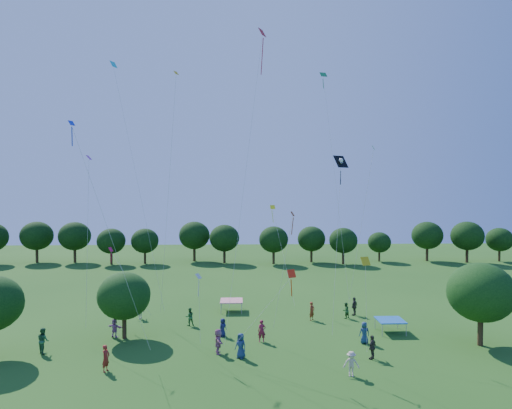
# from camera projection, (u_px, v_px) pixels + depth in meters

# --- Properties ---
(near_tree_north) EXTENTS (4.23, 4.23, 5.39)m
(near_tree_north) POSITION_uv_depth(u_px,v_px,m) (124.00, 296.00, 36.87)
(near_tree_north) COLOR #422B19
(near_tree_north) RESTS_ON ground
(near_tree_east) EXTENTS (5.05, 5.05, 6.42)m
(near_tree_east) POSITION_uv_depth(u_px,v_px,m) (481.00, 292.00, 35.17)
(near_tree_east) COLOR #422B19
(near_tree_east) RESTS_ON ground
(treeline) EXTENTS (88.01, 8.77, 6.77)m
(treeline) POSITION_uv_depth(u_px,v_px,m) (237.00, 238.00, 74.67)
(treeline) COLOR #422B19
(treeline) RESTS_ON ground
(tent_red_stripe) EXTENTS (2.20, 2.20, 1.10)m
(tent_red_stripe) POSITION_uv_depth(u_px,v_px,m) (231.00, 301.00, 45.16)
(tent_red_stripe) COLOR red
(tent_red_stripe) RESTS_ON ground
(tent_blue) EXTENTS (2.20, 2.20, 1.10)m
(tent_blue) POSITION_uv_depth(u_px,v_px,m) (390.00, 320.00, 38.47)
(tent_blue) COLOR #1957A8
(tent_blue) RESTS_ON ground
(crowd_person_0) EXTENTS (0.88, 0.53, 1.70)m
(crowd_person_0) POSITION_uv_depth(u_px,v_px,m) (364.00, 333.00, 35.74)
(crowd_person_0) COLOR navy
(crowd_person_0) RESTS_ON ground
(crowd_person_1) EXTENTS (0.61, 0.76, 1.78)m
(crowd_person_1) POSITION_uv_depth(u_px,v_px,m) (106.00, 358.00, 30.25)
(crowd_person_1) COLOR maroon
(crowd_person_1) RESTS_ON ground
(crowd_person_2) EXTENTS (0.83, 0.73, 1.48)m
(crowd_person_2) POSITION_uv_depth(u_px,v_px,m) (346.00, 310.00, 42.65)
(crowd_person_2) COLOR #275926
(crowd_person_2) RESTS_ON ground
(crowd_person_3) EXTENTS (1.00, 1.00, 1.50)m
(crowd_person_3) POSITION_uv_depth(u_px,v_px,m) (140.00, 311.00, 42.45)
(crowd_person_3) COLOR #B2A58F
(crowd_person_3) RESTS_ON ground
(crowd_person_4) EXTENTS (1.00, 1.07, 1.72)m
(crowd_person_4) POSITION_uv_depth(u_px,v_px,m) (372.00, 347.00, 32.44)
(crowd_person_4) COLOR #36302B
(crowd_person_4) RESTS_ON ground
(crowd_person_5) EXTENTS (0.83, 1.78, 1.84)m
(crowd_person_5) POSITION_uv_depth(u_px,v_px,m) (218.00, 341.00, 33.54)
(crowd_person_5) COLOR #AC6489
(crowd_person_5) RESTS_ON ground
(crowd_person_6) EXTENTS (0.79, 0.81, 1.49)m
(crowd_person_6) POSITION_uv_depth(u_px,v_px,m) (223.00, 327.00, 37.45)
(crowd_person_6) COLOR #1A1E4E
(crowd_person_6) RESTS_ON ground
(crowd_person_7) EXTENTS (0.74, 0.74, 1.71)m
(crowd_person_7) POSITION_uv_depth(u_px,v_px,m) (312.00, 311.00, 42.01)
(crowd_person_7) COLOR maroon
(crowd_person_7) RESTS_ON ground
(crowd_person_8) EXTENTS (1.01, 1.00, 1.87)m
(crowd_person_8) POSITION_uv_depth(u_px,v_px,m) (43.00, 340.00, 33.67)
(crowd_person_8) COLOR #2A6238
(crowd_person_8) RESTS_ON ground
(crowd_person_9) EXTENTS (1.12, 0.61, 1.63)m
(crowd_person_9) POSITION_uv_depth(u_px,v_px,m) (351.00, 364.00, 29.49)
(crowd_person_9) COLOR beige
(crowd_person_9) RESTS_ON ground
(crowd_person_10) EXTENTS (1.02, 1.09, 1.75)m
(crowd_person_10) POSITION_uv_depth(u_px,v_px,m) (354.00, 306.00, 43.65)
(crowd_person_10) COLOR #36312B
(crowd_person_10) RESTS_ON ground
(crowd_person_11) EXTENTS (1.50, 1.03, 1.52)m
(crowd_person_11) POSITION_uv_depth(u_px,v_px,m) (115.00, 328.00, 37.25)
(crowd_person_11) COLOR #A461A6
(crowd_person_11) RESTS_ON ground
(crowd_person_12) EXTENTS (1.00, 0.88, 1.79)m
(crowd_person_12) POSITION_uv_depth(u_px,v_px,m) (241.00, 346.00, 32.66)
(crowd_person_12) COLOR navy
(crowd_person_12) RESTS_ON ground
(crowd_person_13) EXTENTS (0.67, 0.46, 1.73)m
(crowd_person_13) POSITION_uv_depth(u_px,v_px,m) (262.00, 331.00, 36.11)
(crowd_person_13) COLOR maroon
(crowd_person_13) RESTS_ON ground
(crowd_person_14) EXTENTS (0.87, 0.67, 1.57)m
(crowd_person_14) POSITION_uv_depth(u_px,v_px,m) (190.00, 317.00, 40.42)
(crowd_person_14) COLOR #2A632E
(crowd_person_14) RESTS_ON ground
(pirate_kite) EXTENTS (2.40, 5.74, 13.66)m
(pirate_kite) POSITION_uv_depth(u_px,v_px,m) (341.00, 164.00, 38.31)
(pirate_kite) COLOR black
(red_high_kite) EXTENTS (3.37, 8.29, 24.45)m
(red_high_kite) POSITION_uv_depth(u_px,v_px,m) (257.00, 80.00, 37.47)
(red_high_kite) COLOR red
(small_kite_0) EXTENTS (4.45, 3.47, 5.48)m
(small_kite_0) POSITION_uv_depth(u_px,v_px,m) (117.00, 261.00, 41.36)
(small_kite_0) COLOR #CC0C3E
(small_kite_1) EXTENTS (4.03, 2.06, 5.50)m
(small_kite_1) POSITION_uv_depth(u_px,v_px,m) (285.00, 284.00, 30.29)
(small_kite_1) COLOR red
(small_kite_2) EXTENTS (0.74, 1.12, 6.47)m
(small_kite_2) POSITION_uv_depth(u_px,v_px,m) (366.00, 272.00, 29.34)
(small_kite_2) COLOR gold
(small_kite_3) EXTENTS (2.11, 5.56, 23.37)m
(small_kite_3) POSITION_uv_depth(u_px,v_px,m) (328.00, 116.00, 48.02)
(small_kite_3) COLOR #167D39
(small_kite_4) EXTENTS (4.75, 1.58, 15.14)m
(small_kite_4) POSITION_uv_depth(u_px,v_px,m) (94.00, 189.00, 29.19)
(small_kite_4) COLOR #1530D8
(small_kite_5) EXTENTS (1.01, 4.02, 13.69)m
(small_kite_5) POSITION_uv_depth(u_px,v_px,m) (88.00, 197.00, 37.92)
(small_kite_5) COLOR purple
(small_kite_6) EXTENTS (0.47, 1.11, 4.77)m
(small_kite_6) POSITION_uv_depth(u_px,v_px,m) (199.00, 286.00, 32.51)
(small_kite_6) COLOR silver
(small_kite_7) EXTENTS (6.05, 5.88, 23.36)m
(small_kite_7) POSITION_uv_depth(u_px,v_px,m) (124.00, 113.00, 43.74)
(small_kite_7) COLOR #0DC0CC
(small_kite_8) EXTENTS (1.48, 1.91, 9.17)m
(small_kite_8) POSITION_uv_depth(u_px,v_px,m) (289.00, 240.00, 33.89)
(small_kite_8) COLOR #BC460B
(small_kite_9) EXTENTS (1.87, 1.16, 20.85)m
(small_kite_9) POSITION_uv_depth(u_px,v_px,m) (171.00, 154.00, 39.20)
(small_kite_9) COLOR #F7B60D
(small_kite_10) EXTENTS (1.90, 6.76, 9.11)m
(small_kite_10) POSITION_uv_depth(u_px,v_px,m) (276.00, 224.00, 47.33)
(small_kite_10) COLOR #FDF716
(small_kite_11) EXTENTS (1.65, 2.90, 14.63)m
(small_kite_11) POSITION_uv_depth(u_px,v_px,m) (367.00, 192.00, 40.94)
(small_kite_11) COLOR #198D2C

